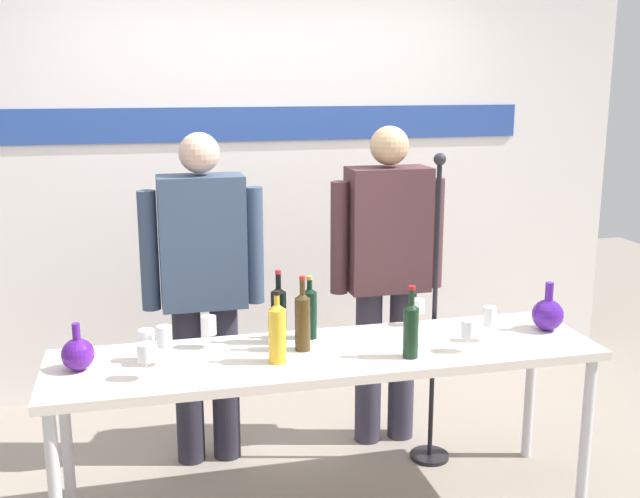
{
  "coord_description": "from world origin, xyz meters",
  "views": [
    {
      "loc": [
        -0.77,
        -3.0,
        1.93
      ],
      "look_at": [
        0.0,
        0.15,
        1.19
      ],
      "focal_mm": 42.44,
      "sensor_mm": 36.0,
      "label": 1
    }
  ],
  "objects_px": {
    "wine_bottle_1": "(277,331)",
    "wine_bottle_4": "(279,313)",
    "wine_bottle_3": "(310,311)",
    "microphone_stand": "(433,361)",
    "wine_bottle_2": "(411,328)",
    "presenter_right": "(387,266)",
    "wine_glass_left_3": "(164,338)",
    "wine_glass_right_0": "(418,307)",
    "presenter_left": "(204,280)",
    "wine_glass_right_2": "(468,329)",
    "wine_glass_left_0": "(146,353)",
    "wine_glass_left_1": "(209,326)",
    "decanter_blue_left": "(78,354)",
    "wine_bottle_0": "(303,320)",
    "display_table": "(328,365)",
    "decanter_blue_right": "(548,314)",
    "wine_glass_right_1": "(489,317)"
  },
  "relations": [
    {
      "from": "wine_bottle_1",
      "to": "wine_bottle_4",
      "type": "distance_m",
      "value": 0.24
    },
    {
      "from": "wine_bottle_3",
      "to": "wine_bottle_1",
      "type": "bearing_deg",
      "value": -126.93
    },
    {
      "from": "microphone_stand",
      "to": "wine_bottle_2",
      "type": "bearing_deg",
      "value": -121.98
    },
    {
      "from": "presenter_right",
      "to": "wine_glass_left_3",
      "type": "distance_m",
      "value": 1.33
    },
    {
      "from": "microphone_stand",
      "to": "wine_glass_right_0",
      "type": "bearing_deg",
      "value": -140.25
    },
    {
      "from": "wine_bottle_1",
      "to": "microphone_stand",
      "type": "bearing_deg",
      "value": 26.14
    },
    {
      "from": "presenter_left",
      "to": "wine_glass_right_2",
      "type": "relative_size",
      "value": 11.94
    },
    {
      "from": "wine_glass_left_0",
      "to": "wine_glass_left_1",
      "type": "xyz_separation_m",
      "value": [
        0.27,
        0.3,
        -0.01
      ]
    },
    {
      "from": "decanter_blue_left",
      "to": "wine_glass_left_3",
      "type": "height_order",
      "value": "decanter_blue_left"
    },
    {
      "from": "wine_bottle_4",
      "to": "wine_bottle_1",
      "type": "bearing_deg",
      "value": -102.07
    },
    {
      "from": "wine_bottle_0",
      "to": "microphone_stand",
      "type": "bearing_deg",
      "value": 22.88
    },
    {
      "from": "display_table",
      "to": "wine_bottle_1",
      "type": "bearing_deg",
      "value": -161.8
    },
    {
      "from": "presenter_right",
      "to": "wine_glass_right_2",
      "type": "height_order",
      "value": "presenter_right"
    },
    {
      "from": "presenter_right",
      "to": "wine_bottle_3",
      "type": "relative_size",
      "value": 5.82
    },
    {
      "from": "decanter_blue_right",
      "to": "wine_bottle_4",
      "type": "xyz_separation_m",
      "value": [
        -1.26,
        0.13,
        0.06
      ]
    },
    {
      "from": "decanter_blue_left",
      "to": "presenter_right",
      "type": "height_order",
      "value": "presenter_right"
    },
    {
      "from": "decanter_blue_left",
      "to": "wine_glass_left_1",
      "type": "bearing_deg",
      "value": 14.22
    },
    {
      "from": "wine_bottle_3",
      "to": "wine_glass_left_0",
      "type": "distance_m",
      "value": 0.8
    },
    {
      "from": "wine_bottle_4",
      "to": "wine_glass_right_0",
      "type": "distance_m",
      "value": 0.7
    },
    {
      "from": "decanter_blue_right",
      "to": "wine_glass_left_1",
      "type": "relative_size",
      "value": 1.62
    },
    {
      "from": "display_table",
      "to": "wine_glass_left_0",
      "type": "distance_m",
      "value": 0.8
    },
    {
      "from": "wine_bottle_2",
      "to": "wine_bottle_1",
      "type": "bearing_deg",
      "value": 172.23
    },
    {
      "from": "wine_bottle_1",
      "to": "wine_glass_left_1",
      "type": "relative_size",
      "value": 2.15
    },
    {
      "from": "decanter_blue_left",
      "to": "presenter_left",
      "type": "bearing_deg",
      "value": 46.57
    },
    {
      "from": "display_table",
      "to": "wine_glass_left_3",
      "type": "height_order",
      "value": "wine_glass_left_3"
    },
    {
      "from": "wine_glass_left_3",
      "to": "microphone_stand",
      "type": "relative_size",
      "value": 0.11
    },
    {
      "from": "display_table",
      "to": "wine_bottle_3",
      "type": "distance_m",
      "value": 0.27
    },
    {
      "from": "wine_glass_right_1",
      "to": "decanter_blue_left",
      "type": "bearing_deg",
      "value": 177.64
    },
    {
      "from": "wine_bottle_3",
      "to": "wine_glass_right_1",
      "type": "xyz_separation_m",
      "value": [
        0.77,
        -0.23,
        -0.02
      ]
    },
    {
      "from": "presenter_left",
      "to": "microphone_stand",
      "type": "relative_size",
      "value": 1.06
    },
    {
      "from": "wine_bottle_0",
      "to": "decanter_blue_right",
      "type": "bearing_deg",
      "value": -0.43
    },
    {
      "from": "presenter_left",
      "to": "wine_glass_left_3",
      "type": "height_order",
      "value": "presenter_left"
    },
    {
      "from": "wine_bottle_2",
      "to": "decanter_blue_right",
      "type": "bearing_deg",
      "value": 13.75
    },
    {
      "from": "wine_glass_left_3",
      "to": "wine_glass_right_0",
      "type": "bearing_deg",
      "value": 11.4
    },
    {
      "from": "presenter_right",
      "to": "wine_glass_left_1",
      "type": "height_order",
      "value": "presenter_right"
    },
    {
      "from": "decanter_blue_right",
      "to": "wine_glass_right_2",
      "type": "distance_m",
      "value": 0.51
    },
    {
      "from": "wine_bottle_0",
      "to": "wine_bottle_2",
      "type": "xyz_separation_m",
      "value": [
        0.42,
        -0.19,
        -0.01
      ]
    },
    {
      "from": "display_table",
      "to": "wine_bottle_1",
      "type": "height_order",
      "value": "wine_bottle_1"
    },
    {
      "from": "wine_glass_right_2",
      "to": "microphone_stand",
      "type": "distance_m",
      "value": 0.6
    },
    {
      "from": "presenter_left",
      "to": "wine_bottle_3",
      "type": "bearing_deg",
      "value": -45.19
    },
    {
      "from": "display_table",
      "to": "wine_glass_right_0",
      "type": "distance_m",
      "value": 0.58
    },
    {
      "from": "wine_bottle_1",
      "to": "wine_bottle_3",
      "type": "distance_m",
      "value": 0.33
    },
    {
      "from": "wine_bottle_3",
      "to": "wine_glass_left_0",
      "type": "relative_size",
      "value": 2.0
    },
    {
      "from": "wine_bottle_4",
      "to": "wine_glass_right_0",
      "type": "height_order",
      "value": "wine_bottle_4"
    },
    {
      "from": "decanter_blue_right",
      "to": "wine_bottle_3",
      "type": "height_order",
      "value": "wine_bottle_3"
    },
    {
      "from": "wine_glass_right_2",
      "to": "display_table",
      "type": "bearing_deg",
      "value": 165.91
    },
    {
      "from": "presenter_right",
      "to": "wine_glass_left_3",
      "type": "xyz_separation_m",
      "value": [
        -1.17,
        -0.62,
        -0.08
      ]
    },
    {
      "from": "wine_glass_right_2",
      "to": "wine_bottle_0",
      "type": "bearing_deg",
      "value": 165.01
    },
    {
      "from": "wine_bottle_0",
      "to": "wine_bottle_1",
      "type": "xyz_separation_m",
      "value": [
        -0.13,
        -0.12,
        -0.0
      ]
    },
    {
      "from": "wine_glass_left_1",
      "to": "wine_glass_left_3",
      "type": "height_order",
      "value": "wine_glass_left_3"
    }
  ]
}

